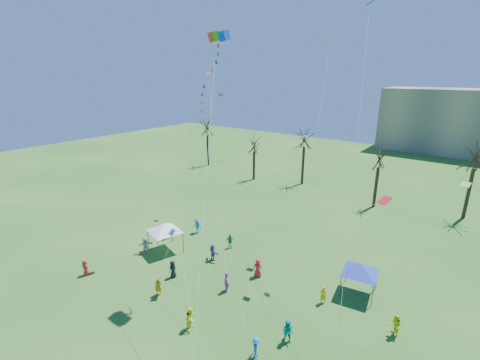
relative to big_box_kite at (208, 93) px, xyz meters
The scene contains 7 objects.
ground 18.46m from the big_box_kite, 65.53° to the right, with size 160.00×160.00×0.00m, color #1E561B.
bare_tree_row 31.38m from the big_box_kite, 81.86° to the left, with size 69.28×8.74×10.73m.
big_box_kite is the anchor object (origin of this frame).
canopy_tent_white 16.02m from the big_box_kite, behind, with size 4.11×4.11×3.22m.
canopy_tent_blue 19.40m from the big_box_kite, 26.67° to the left, with size 3.93×3.93×2.98m.
festival_crowd 16.15m from the big_box_kite, 15.95° to the right, with size 26.37×13.51×1.86m.
small_kites_aloft 7.03m from the big_box_kite, 55.55° to the left, with size 30.89×18.53×33.66m.
Camera 1 is at (15.33, -13.35, 18.33)m, focal length 25.00 mm.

